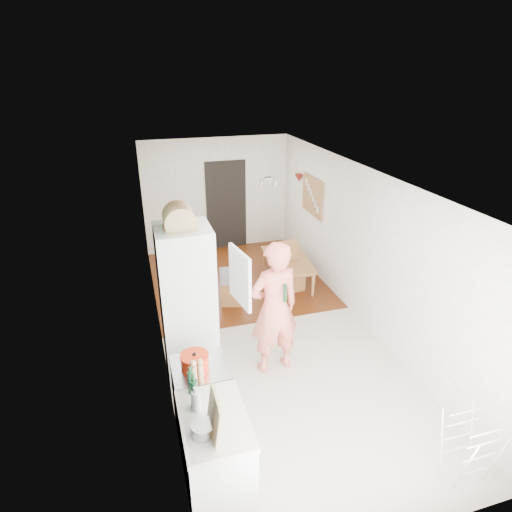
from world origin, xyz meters
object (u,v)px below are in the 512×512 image
person (274,297)px  dining_chair (292,267)px  stool (232,291)px  dining_table (289,272)px  drying_rack (468,449)px

person → dining_chair: (1.06, 2.08, -0.66)m
dining_chair → stool: size_ratio=1.98×
dining_table → stool: stool is taller
person → drying_rack: 2.67m
stool → dining_chair: bearing=9.4°
stool → drying_rack: drying_rack is taller
dining_chair → drying_rack: (0.24, -4.29, -0.09)m
stool → drying_rack: 4.34m
person → dining_chair: bearing=-123.8°
stool → dining_table: bearing=20.7°
person → dining_table: person is taller
dining_chair → drying_rack: bearing=-92.5°
person → dining_table: bearing=-121.9°
drying_rack → person: bearing=121.1°
person → drying_rack: size_ratio=2.96×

